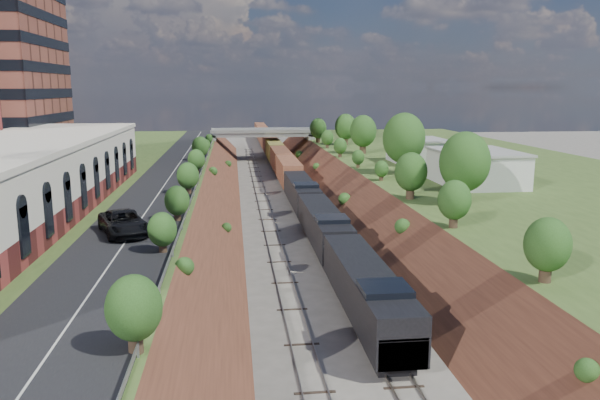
{
  "coord_description": "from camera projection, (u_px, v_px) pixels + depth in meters",
  "views": [
    {
      "loc": [
        -6.93,
        -17.96,
        17.04
      ],
      "look_at": [
        -0.37,
        38.94,
        6.0
      ],
      "focal_mm": 35.0,
      "sensor_mm": 36.0,
      "label": 1
    }
  ],
  "objects": [
    {
      "name": "platform_right",
      "position": [
        515.0,
        191.0,
        83.29
      ],
      "size": [
        44.0,
        180.0,
        5.0
      ],
      "primitive_type": "cube",
      "color": "#3F5924",
      "rests_on": "ground"
    },
    {
      "name": "white_building_near",
      "position": [
        476.0,
        169.0,
        73.56
      ],
      "size": [
        9.0,
        12.0,
        4.0
      ],
      "primitive_type": "cube",
      "color": "silver",
      "rests_on": "platform_right"
    },
    {
      "name": "guardrail",
      "position": [
        200.0,
        176.0,
        77.52
      ],
      "size": [
        0.1,
        171.0,
        0.7
      ],
      "color": "#99999E",
      "rests_on": "platform_left"
    },
    {
      "name": "tree_right_large",
      "position": [
        465.0,
        163.0,
        60.68
      ],
      "size": [
        5.25,
        5.25,
        7.61
      ],
      "color": "#473323",
      "rests_on": "platform_right"
    },
    {
      "name": "embankment_left",
      "position": [
        204.0,
        216.0,
        78.81
      ],
      "size": [
        10.0,
        180.0,
        10.0
      ],
      "primitive_type": "cube",
      "rotation": [
        0.0,
        0.79,
        0.0
      ],
      "color": "brown",
      "rests_on": "ground"
    },
    {
      "name": "road",
      "position": [
        168.0,
        180.0,
        77.35
      ],
      "size": [
        8.0,
        180.0,
        0.1
      ],
      "primitive_type": "cube",
      "color": "black",
      "rests_on": "platform_left"
    },
    {
      "name": "rail_left_track",
      "position": [
        266.0,
        214.0,
        79.74
      ],
      "size": [
        1.58,
        180.0,
        0.18
      ],
      "primitive_type": "cube",
      "color": "gray",
      "rests_on": "ground"
    },
    {
      "name": "freight_train",
      "position": [
        278.0,
        155.0,
        125.01
      ],
      "size": [
        3.24,
        181.81,
        4.79
      ],
      "color": "black",
      "rests_on": "ground"
    },
    {
      "name": "embankment_right",
      "position": [
        364.0,
        212.0,
        81.29
      ],
      "size": [
        10.0,
        180.0,
        10.0
      ],
      "primitive_type": "cube",
      "rotation": [
        0.0,
        0.79,
        0.0
      ],
      "color": "brown",
      "rests_on": "ground"
    },
    {
      "name": "suv",
      "position": [
        124.0,
        223.0,
        48.23
      ],
      "size": [
        5.53,
        7.71,
        1.95
      ],
      "primitive_type": "imported",
      "rotation": [
        0.0,
        0.0,
        0.37
      ],
      "color": "black",
      "rests_on": "road"
    },
    {
      "name": "rail_right_track",
      "position": [
        304.0,
        213.0,
        80.33
      ],
      "size": [
        1.58,
        180.0,
        0.18
      ],
      "primitive_type": "cube",
      "color": "gray",
      "rests_on": "ground"
    },
    {
      "name": "tree_left_crest",
      "position": [
        160.0,
        242.0,
        38.37
      ],
      "size": [
        2.45,
        2.45,
        3.55
      ],
      "color": "#473323",
      "rests_on": "platform_left"
    },
    {
      "name": "overpass",
      "position": [
        262.0,
        139.0,
        139.6
      ],
      "size": [
        24.5,
        8.3,
        7.4
      ],
      "color": "gray",
      "rests_on": "ground"
    },
    {
      "name": "platform_left",
      "position": [
        32.0,
        201.0,
        75.87
      ],
      "size": [
        44.0,
        180.0,
        5.0
      ],
      "primitive_type": "cube",
      "color": "#3F5924",
      "rests_on": "ground"
    },
    {
      "name": "white_building_far",
      "position": [
        418.0,
        152.0,
        95.01
      ],
      "size": [
        8.0,
        10.0,
        3.6
      ],
      "primitive_type": "cube",
      "color": "silver",
      "rests_on": "platform_right"
    },
    {
      "name": "commercial_building",
      "position": [
        4.0,
        182.0,
        53.83
      ],
      "size": [
        14.3,
        62.3,
        7.0
      ],
      "color": "maroon",
      "rests_on": "platform_left"
    }
  ]
}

